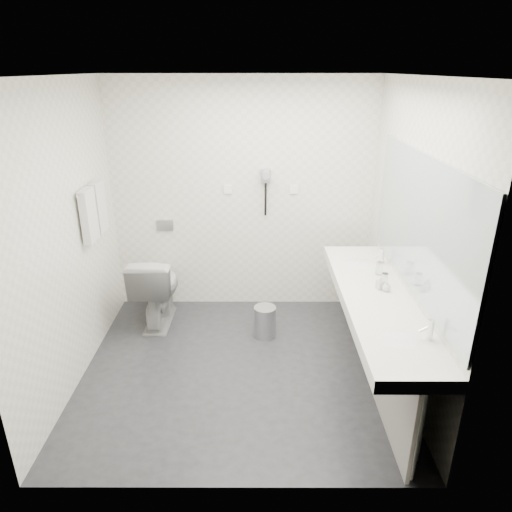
{
  "coord_description": "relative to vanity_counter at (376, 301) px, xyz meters",
  "views": [
    {
      "loc": [
        0.16,
        -3.53,
        2.56
      ],
      "look_at": [
        0.15,
        0.15,
        1.05
      ],
      "focal_mm": 32.5,
      "sensor_mm": 36.0,
      "label": 1
    }
  ],
  "objects": [
    {
      "name": "floor",
      "position": [
        -1.12,
        0.2,
        -0.8
      ],
      "size": [
        2.8,
        2.8,
        0.0
      ],
      "primitive_type": "plane",
      "color": "#27272C",
      "rests_on": "ground"
    },
    {
      "name": "ceiling",
      "position": [
        -1.12,
        0.2,
        1.7
      ],
      "size": [
        2.8,
        2.8,
        0.0
      ],
      "primitive_type": "plane",
      "rotation": [
        3.14,
        0.0,
        0.0
      ],
      "color": "white",
      "rests_on": "wall_back"
    },
    {
      "name": "wall_back",
      "position": [
        -1.12,
        1.5,
        0.45
      ],
      "size": [
        2.8,
        0.0,
        2.8
      ],
      "primitive_type": "plane",
      "rotation": [
        1.57,
        0.0,
        0.0
      ],
      "color": "white",
      "rests_on": "floor"
    },
    {
      "name": "wall_front",
      "position": [
        -1.12,
        -1.1,
        0.45
      ],
      "size": [
        2.8,
        0.0,
        2.8
      ],
      "primitive_type": "plane",
      "rotation": [
        -1.57,
        0.0,
        0.0
      ],
      "color": "white",
      "rests_on": "floor"
    },
    {
      "name": "wall_left",
      "position": [
        -2.52,
        0.2,
        0.45
      ],
      "size": [
        0.0,
        2.6,
        2.6
      ],
      "primitive_type": "plane",
      "rotation": [
        1.57,
        0.0,
        1.57
      ],
      "color": "white",
      "rests_on": "floor"
    },
    {
      "name": "wall_right",
      "position": [
        0.27,
        0.2,
        0.45
      ],
      "size": [
        0.0,
        2.6,
        2.6
      ],
      "primitive_type": "plane",
      "rotation": [
        1.57,
        0.0,
        -1.57
      ],
      "color": "white",
      "rests_on": "floor"
    },
    {
      "name": "vanity_counter",
      "position": [
        0.0,
        0.0,
        0.0
      ],
      "size": [
        0.55,
        2.2,
        0.1
      ],
      "primitive_type": "cube",
      "color": "white",
      "rests_on": "floor"
    },
    {
      "name": "vanity_panel",
      "position": [
        0.02,
        0.0,
        -0.42
      ],
      "size": [
        0.03,
        2.15,
        0.75
      ],
      "primitive_type": "cube",
      "color": "gray",
      "rests_on": "floor"
    },
    {
      "name": "vanity_post_near",
      "position": [
        0.05,
        -1.04,
        -0.42
      ],
      "size": [
        0.06,
        0.06,
        0.75
      ],
      "primitive_type": "cylinder",
      "color": "silver",
      "rests_on": "floor"
    },
    {
      "name": "vanity_post_far",
      "position": [
        0.05,
        1.04,
        -0.42
      ],
      "size": [
        0.06,
        0.06,
        0.75
      ],
      "primitive_type": "cylinder",
      "color": "silver",
      "rests_on": "floor"
    },
    {
      "name": "mirror",
      "position": [
        0.26,
        0.0,
        0.65
      ],
      "size": [
        0.02,
        2.2,
        1.05
      ],
      "primitive_type": "cube",
      "color": "#B2BCC6",
      "rests_on": "wall_right"
    },
    {
      "name": "basin_near",
      "position": [
        0.0,
        -0.65,
        0.04
      ],
      "size": [
        0.4,
        0.31,
        0.05
      ],
      "primitive_type": "ellipsoid",
      "color": "white",
      "rests_on": "vanity_counter"
    },
    {
      "name": "basin_far",
      "position": [
        0.0,
        0.65,
        0.04
      ],
      "size": [
        0.4,
        0.31,
        0.05
      ],
      "primitive_type": "ellipsoid",
      "color": "white",
      "rests_on": "vanity_counter"
    },
    {
      "name": "faucet_near",
      "position": [
        0.19,
        -0.65,
        0.12
      ],
      "size": [
        0.04,
        0.04,
        0.15
      ],
      "primitive_type": "cylinder",
      "color": "silver",
      "rests_on": "vanity_counter"
    },
    {
      "name": "faucet_far",
      "position": [
        0.19,
        0.65,
        0.12
      ],
      "size": [
        0.04,
        0.04,
        0.15
      ],
      "primitive_type": "cylinder",
      "color": "silver",
      "rests_on": "vanity_counter"
    },
    {
      "name": "soap_bottle_a",
      "position": [
        0.05,
        0.12,
        0.11
      ],
      "size": [
        0.07,
        0.07,
        0.11
      ],
      "primitive_type": "imported",
      "rotation": [
        0.0,
        0.0,
        0.38
      ],
      "color": "white",
      "rests_on": "vanity_counter"
    },
    {
      "name": "soap_bottle_b",
      "position": [
        0.09,
        0.08,
        0.09
      ],
      "size": [
        0.09,
        0.09,
        0.09
      ],
      "primitive_type": "imported",
      "rotation": [
        0.0,
        0.0,
        -0.47
      ],
      "color": "white",
      "rests_on": "vanity_counter"
    },
    {
      "name": "glass_left",
      "position": [
        0.11,
        0.2,
        0.1
      ],
      "size": [
        0.07,
        0.07,
        0.1
      ],
      "primitive_type": "cylinder",
      "rotation": [
        0.0,
        0.0,
        -0.2
      ],
      "color": "silver",
      "rests_on": "vanity_counter"
    },
    {
      "name": "glass_right",
      "position": [
        0.12,
        0.41,
        0.11
      ],
      "size": [
        0.06,
        0.06,
        0.12
      ],
      "primitive_type": "cylinder",
      "rotation": [
        0.0,
        0.0,
        0.0
      ],
      "color": "silver",
      "rests_on": "vanity_counter"
    },
    {
      "name": "toilet",
      "position": [
        -2.03,
        1.05,
        -0.41
      ],
      "size": [
        0.45,
        0.78,
        0.79
      ],
      "primitive_type": "imported",
      "rotation": [
        0.0,
        0.0,
        3.13
      ],
      "color": "white",
      "rests_on": "floor"
    },
    {
      "name": "flush_plate",
      "position": [
        -1.98,
        1.49,
        0.15
      ],
      "size": [
        0.18,
        0.02,
        0.12
      ],
      "primitive_type": "cube",
      "color": "#B2B5BA",
      "rests_on": "wall_back"
    },
    {
      "name": "pedal_bin",
      "position": [
        -0.89,
        0.76,
        -0.64
      ],
      "size": [
        0.29,
        0.29,
        0.31
      ],
      "primitive_type": "cylinder",
      "rotation": [
        0.0,
        0.0,
        0.41
      ],
      "color": "#B2B5BA",
      "rests_on": "floor"
    },
    {
      "name": "bin_lid",
      "position": [
        -0.89,
        0.76,
        -0.48
      ],
      "size": [
        0.22,
        0.22,
        0.02
      ],
      "primitive_type": "cylinder",
      "color": "#B2B5BA",
      "rests_on": "pedal_bin"
    },
    {
      "name": "towel_rail",
      "position": [
        -2.47,
        0.75,
        0.75
      ],
      "size": [
        0.02,
        0.62,
        0.02
      ],
      "primitive_type": "cylinder",
      "rotation": [
        1.57,
        0.0,
        0.0
      ],
      "color": "silver",
      "rests_on": "wall_left"
    },
    {
      "name": "towel_near",
      "position": [
        -2.46,
        0.61,
        0.53
      ],
      "size": [
        0.07,
        0.24,
        0.48
      ],
      "primitive_type": "cube",
      "color": "silver",
      "rests_on": "towel_rail"
    },
    {
      "name": "towel_far",
      "position": [
        -2.46,
        0.89,
        0.53
      ],
      "size": [
        0.07,
        0.24,
        0.48
      ],
      "primitive_type": "cube",
      "color": "silver",
      "rests_on": "towel_rail"
    },
    {
      "name": "dryer_cradle",
      "position": [
        -0.88,
        1.47,
        0.7
      ],
      "size": [
        0.1,
        0.04,
        0.14
      ],
      "primitive_type": "cube",
      "color": "gray",
      "rests_on": "wall_back"
    },
    {
      "name": "dryer_barrel",
      "position": [
        -0.88,
        1.4,
        0.73
      ],
      "size": [
        0.08,
        0.14,
        0.08
      ],
      "primitive_type": "cylinder",
      "rotation": [
        1.57,
        0.0,
        0.0
      ],
      "color": "gray",
      "rests_on": "dryer_cradle"
    },
    {
      "name": "dryer_cord",
      "position": [
        -0.88,
        1.46,
        0.45
      ],
      "size": [
        0.02,
        0.02,
        0.35
      ],
      "primitive_type": "cylinder",
      "color": "black",
      "rests_on": "dryer_cradle"
    },
    {
      "name": "switch_plate_a",
      "position": [
        -1.27,
        1.49,
        0.55
      ],
      "size": [
        0.09,
        0.02,
        0.09
      ],
      "primitive_type": "cube",
      "color": "white",
      "rests_on": "wall_back"
    },
    {
      "name": "switch_plate_b",
      "position": [
        -0.57,
        1.49,
        0.55
      ],
      "size": [
        0.09,
        0.02,
        0.09
      ],
      "primitive_type": "cube",
      "color": "white",
      "rests_on": "wall_back"
    }
  ]
}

